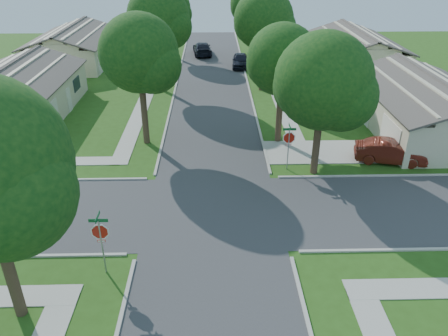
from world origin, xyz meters
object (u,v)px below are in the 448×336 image
car_curb_west (202,49)px  house_ne_near (425,110)px  tree_e_far (252,6)px  tree_w_far (171,10)px  car_driveway (390,152)px  house_nw_far (74,49)px  house_ne_far (355,54)px  tree_e_mid (264,22)px  house_nw_near (16,97)px  tree_e_near (283,63)px  tree_ne_corner (324,85)px  stop_sign_sw (100,234)px  car_curb_east (240,60)px  stop_sign_ne (289,140)px  tree_w_near (140,57)px  tree_w_mid (159,20)px

car_curb_west → house_ne_near: bearing=119.6°
tree_e_far → tree_w_far: bearing=-180.0°
car_driveway → house_nw_far: bearing=59.2°
house_nw_far → house_ne_near: bearing=-33.3°
tree_w_far → house_ne_far: size_ratio=0.59×
house_ne_near → tree_e_mid: bearing=138.3°
house_ne_near → house_ne_far: 18.00m
tree_e_far → tree_w_far: size_ratio=1.09×
tree_w_far → car_driveway: bearing=-60.5°
house_nw_near → car_driveway: 29.10m
tree_e_near → car_driveway: tree_e_near is taller
tree_w_far → tree_ne_corner: size_ratio=0.93×
stop_sign_sw → car_curb_east: size_ratio=0.68×
stop_sign_ne → tree_e_mid: tree_e_mid is taller
stop_sign_ne → tree_w_near: 11.07m
car_curb_east → house_nw_far: bearing=175.8°
car_curb_west → tree_e_far: bearing=160.8°
house_nw_near → house_nw_far: same height
house_nw_far → car_curb_west: bearing=13.2°
house_nw_far → car_curb_east: bearing=-7.5°
tree_ne_corner → car_curb_west: (-7.56, 31.25, -4.83)m
house_nw_far → car_curb_east: (19.19, -2.54, -0.77)m
stop_sign_ne → tree_w_far: tree_w_far is taller
tree_w_near → stop_sign_sw: bearing=-90.2°
tree_e_mid → tree_e_far: (-0.00, 13.00, -0.27)m
tree_e_near → car_curb_west: bearing=102.7°
house_ne_near → tree_e_near: bearing=-170.0°
tree_w_near → car_driveway: (16.14, -3.51, -5.38)m
stop_sign_ne → car_curb_east: (-1.50, 24.76, -1.28)m
tree_e_near → house_ne_far: 23.30m
house_nw_near → stop_sign_sw: bearing=-60.2°
stop_sign_sw → house_nw_far: 38.40m
tree_ne_corner → house_nw_near: bearing=154.2°
tree_e_far → car_curb_west: 8.05m
tree_w_far → house_nw_far: 12.19m
tree_w_far → car_curb_west: bearing=22.9°
stop_sign_sw → tree_e_mid: (9.46, 25.71, 4.22)m
house_nw_far → car_driveway: size_ratio=3.05×
tree_e_far → house_ne_near: tree_e_far is taller
stop_sign_ne → tree_ne_corner: tree_ne_corner is taller
house_nw_near → house_ne_near: bearing=-7.1°
house_ne_far → house_nw_near: size_ratio=1.00×
tree_ne_corner → house_ne_far: (9.63, 24.79, -4.08)m
stop_sign_ne → tree_w_near: tree_w_near is taller
house_ne_far → tree_e_mid: bearing=-144.6°
tree_w_mid → tree_ne_corner: bearing=-56.8°
tree_w_near → tree_w_far: size_ratio=1.12×
stop_sign_sw → car_curb_west: stop_sign_sw is taller
house_ne_far → tree_e_near: bearing=-119.3°
tree_e_near → car_driveway: size_ratio=1.86×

